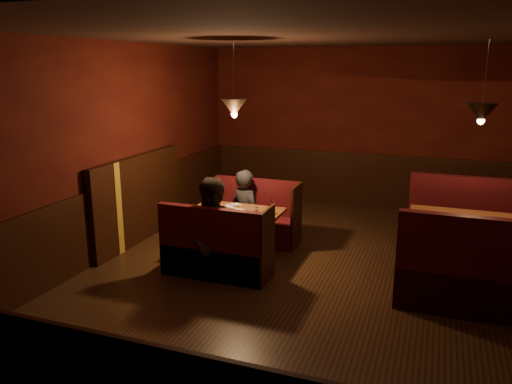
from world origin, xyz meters
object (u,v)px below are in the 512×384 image
(main_bench_far, at_px, (255,222))
(second_table, at_px, (468,236))
(second_bench_near, at_px, (472,281))
(main_bench_near, at_px, (216,254))
(diner_b, at_px, (216,214))
(main_table, at_px, (236,221))
(diner_a, at_px, (245,195))
(second_bench_far, at_px, (466,233))

(main_bench_far, height_order, second_table, main_bench_far)
(main_bench_far, height_order, second_bench_near, second_bench_near)
(main_bench_near, relative_size, diner_b, 0.85)
(main_table, xyz_separation_m, second_table, (2.93, 0.23, 0.08))
(second_table, distance_m, diner_a, 3.06)
(main_table, relative_size, main_bench_near, 0.91)
(main_bench_far, xyz_separation_m, main_bench_near, (0.00, -1.41, 0.00))
(main_table, xyz_separation_m, second_bench_far, (2.96, 1.07, -0.16))
(main_table, xyz_separation_m, main_bench_near, (0.01, -0.70, -0.22))
(main_bench_far, bearing_deg, main_bench_near, -90.00)
(main_bench_near, distance_m, diner_b, 0.51)
(diner_a, bearing_deg, diner_b, 119.65)
(second_bench_near, height_order, diner_b, diner_b)
(main_table, xyz_separation_m, diner_a, (-0.11, 0.62, 0.21))
(main_bench_far, xyz_separation_m, second_bench_near, (2.94, -1.31, 0.06))
(second_table, relative_size, diner_b, 0.87)
(diner_a, bearing_deg, main_bench_far, -122.88)
(main_bench_near, bearing_deg, main_table, 91.16)
(main_table, height_order, second_bench_near, second_bench_near)
(main_bench_far, height_order, diner_a, diner_a)
(diner_a, height_order, diner_b, diner_b)
(second_bench_near, relative_size, diner_a, 1.07)
(main_table, height_order, main_bench_near, main_bench_near)
(second_bench_far, bearing_deg, diner_a, -171.80)
(second_table, xyz_separation_m, second_bench_near, (0.03, -0.84, -0.23))
(second_bench_far, height_order, second_bench_near, same)
(second_bench_far, xyz_separation_m, diner_a, (-3.07, -0.44, 0.37))
(main_bench_near, xyz_separation_m, second_bench_near, (2.94, 0.09, 0.06))
(main_bench_near, distance_m, diner_a, 1.40)
(main_bench_near, bearing_deg, diner_a, 95.33)
(second_bench_far, relative_size, diner_a, 1.07)
(second_bench_near, bearing_deg, second_table, 92.20)
(main_table, xyz_separation_m, diner_b, (0.00, -0.67, 0.29))
(main_table, bearing_deg, diner_b, -89.65)
(main_bench_far, relative_size, main_bench_near, 1.00)
(main_table, xyz_separation_m, second_bench_near, (2.96, -0.61, -0.16))
(second_table, height_order, diner_b, diner_b)
(second_bench_far, height_order, diner_a, diner_a)
(second_table, height_order, diner_a, diner_a)
(main_table, height_order, second_bench_far, second_bench_far)
(main_table, distance_m, main_bench_far, 0.73)
(second_bench_near, relative_size, diner_b, 0.97)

